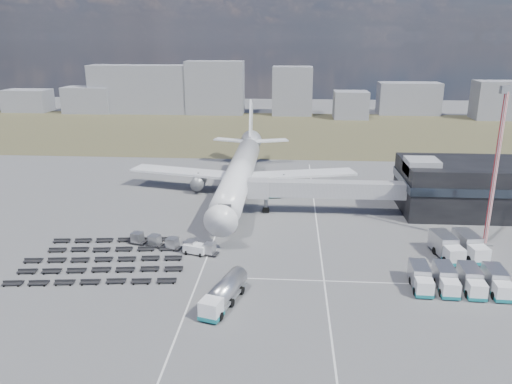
{
  "coord_description": "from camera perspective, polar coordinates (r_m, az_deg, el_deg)",
  "views": [
    {
      "loc": [
        10.83,
        -72.62,
        33.27
      ],
      "look_at": [
        4.19,
        21.09,
        4.0
      ],
      "focal_mm": 35.0,
      "sensor_mm": 36.0,
      "label": 1
    }
  ],
  "objects": [
    {
      "name": "service_trucks_near",
      "position": [
        74.59,
        22.15,
        -9.28
      ],
      "size": [
        12.79,
        7.44,
        2.78
      ],
      "rotation": [
        0.0,
        0.0,
        -0.04
      ],
      "color": "white",
      "rests_on": "ground"
    },
    {
      "name": "skyline",
      "position": [
        225.42,
        -1.1,
        11.02
      ],
      "size": [
        315.13,
        26.33,
        23.19
      ],
      "color": "gray",
      "rests_on": "ground"
    },
    {
      "name": "uld_row",
      "position": [
        82.98,
        -9.53,
        -5.8
      ],
      "size": [
        15.86,
        6.07,
        1.76
      ],
      "rotation": [
        0.0,
        0.0,
        -0.28
      ],
      "color": "black",
      "rests_on": "ground"
    },
    {
      "name": "jet_bridge",
      "position": [
        97.36,
        6.86,
        0.33
      ],
      "size": [
        30.3,
        3.8,
        7.05
      ],
      "color": "#939399",
      "rests_on": "ground"
    },
    {
      "name": "terminal",
      "position": [
        107.14,
        24.06,
        0.61
      ],
      "size": [
        30.4,
        16.4,
        11.0
      ],
      "color": "black",
      "rests_on": "ground"
    },
    {
      "name": "airliner",
      "position": [
        109.2,
        -1.78,
        2.45
      ],
      "size": [
        51.59,
        64.53,
        17.62
      ],
      "color": "white",
      "rests_on": "ground"
    },
    {
      "name": "fuel_tanker",
      "position": [
        65.8,
        -3.69,
        -11.46
      ],
      "size": [
        5.36,
        10.47,
        3.28
      ],
      "rotation": [
        0.0,
        0.0,
        -0.29
      ],
      "color": "white",
      "rests_on": "ground"
    },
    {
      "name": "service_trucks_far",
      "position": [
        85.13,
        22.11,
        -5.78
      ],
      "size": [
        7.75,
        8.85,
        3.2
      ],
      "rotation": [
        0.0,
        0.0,
        0.15
      ],
      "color": "white",
      "rests_on": "ground"
    },
    {
      "name": "grass_strip",
      "position": [
        185.94,
        0.65,
        7.0
      ],
      "size": [
        420.0,
        90.0,
        0.01
      ],
      "primitive_type": "cube",
      "color": "#483F2B",
      "rests_on": "ground"
    },
    {
      "name": "catering_truck",
      "position": [
        109.66,
        2.1,
        0.43
      ],
      "size": [
        3.25,
        6.47,
        2.85
      ],
      "rotation": [
        0.0,
        0.0,
        0.12
      ],
      "color": "white",
      "rests_on": "ground"
    },
    {
      "name": "floodlight_mast",
      "position": [
        88.69,
        25.7,
        2.44
      ],
      "size": [
        2.49,
        2.02,
        26.2
      ],
      "rotation": [
        0.0,
        0.0,
        0.35
      ],
      "color": "#AD1B21",
      "rests_on": "ground"
    },
    {
      "name": "ground",
      "position": [
        80.61,
        -4.07,
        -7.12
      ],
      "size": [
        420.0,
        420.0,
        0.0
      ],
      "primitive_type": "plane",
      "color": "#565659",
      "rests_on": "ground"
    },
    {
      "name": "baggage_dollies",
      "position": [
        81.41,
        -17.06,
        -7.38
      ],
      "size": [
        25.92,
        18.85,
        0.65
      ],
      "rotation": [
        0.0,
        0.0,
        0.11
      ],
      "color": "black",
      "rests_on": "ground"
    },
    {
      "name": "pushback_tug",
      "position": [
        80.9,
        -6.9,
        -6.49
      ],
      "size": [
        4.1,
        3.05,
        1.6
      ],
      "primitive_type": "cube",
      "rotation": [
        0.0,
        0.0,
        -0.3
      ],
      "color": "white",
      "rests_on": "ground"
    },
    {
      "name": "lane_markings",
      "position": [
        82.62,
        2.99,
        -6.46
      ],
      "size": [
        47.12,
        110.0,
        0.01
      ],
      "color": "silver",
      "rests_on": "ground"
    }
  ]
}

